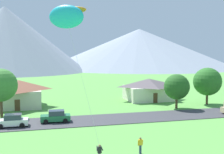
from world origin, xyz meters
name	(u,v)px	position (x,y,z in m)	size (l,w,h in m)	color
road_strip	(80,121)	(0.00, 28.33, 0.04)	(160.00, 6.92, 0.08)	#38383D
mountain_far_east_ridge	(139,48)	(62.86, 176.07, 13.65)	(131.09, 131.09, 27.29)	gray
mountain_far_west_ridge	(5,39)	(-23.90, 152.19, 17.85)	(89.90, 89.90, 35.70)	gray
house_leftmost	(19,93)	(-9.55, 42.12, 2.61)	(8.78, 8.30, 5.04)	beige
house_left_center	(149,89)	(16.79, 43.45, 2.38)	(10.19, 7.99, 4.59)	beige
tree_near_left	(1,85)	(-11.59, 33.94, 5.04)	(5.15, 5.15, 7.63)	brown
tree_left_of_center	(177,87)	(18.16, 33.40, 3.95)	(4.60, 4.60, 6.26)	#4C3823
tree_center	(207,82)	(25.92, 35.72, 4.48)	(5.45, 5.45, 7.21)	#4C3823
parked_car_green_west_end	(56,117)	(-3.56, 28.46, 0.87)	(4.26, 2.20, 1.68)	#237042
parked_car_white_mid_east	(12,121)	(-9.39, 27.32, 0.87)	(4.21, 2.11, 1.68)	white
kite_flyer_with_kite	(67,17)	(-2.90, 16.74, 13.56)	(4.85, 6.42, 14.89)	#70604C
watcher_person	(140,145)	(3.89, 13.52, 0.88)	(0.56, 0.24, 1.68)	navy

